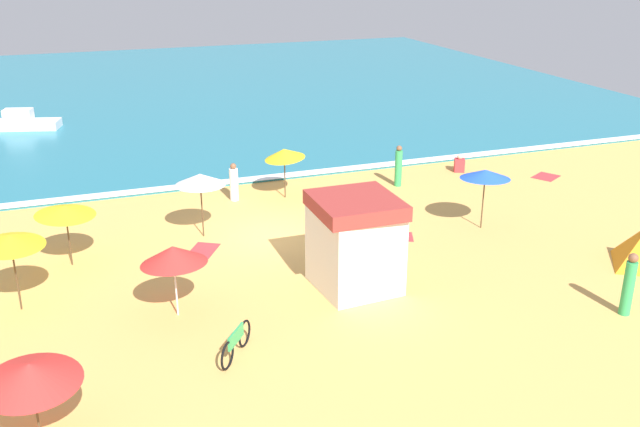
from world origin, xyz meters
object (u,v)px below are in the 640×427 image
at_px(beachgoer_0, 398,167).
at_px(parked_bicycle, 236,342).
at_px(beachgoer_7, 234,183).
at_px(beach_umbrella_4, 284,154).
at_px(beachgoer_1, 629,285).
at_px(beach_umbrella_2, 30,373).
at_px(beach_umbrella_9, 200,179).
at_px(beach_umbrella_8, 173,255).
at_px(beach_umbrella_6, 65,210).
at_px(beachgoer_2, 459,164).
at_px(beach_umbrella_0, 485,174).
at_px(beachgoer_3, 355,222).
at_px(small_boat_0, 19,122).
at_px(beach_umbrella_7, 10,240).
at_px(lifeguard_cabana, 355,242).

bearing_deg(beachgoer_0, parked_bicycle, -132.05).
distance_m(beachgoer_0, beachgoer_7, 7.06).
relative_size(beach_umbrella_4, beachgoer_1, 1.16).
height_order(beach_umbrella_2, parked_bicycle, beach_umbrella_2).
bearing_deg(beach_umbrella_4, beach_umbrella_9, -143.28).
bearing_deg(beach_umbrella_8, beachgoer_0, 37.15).
xyz_separation_m(beach_umbrella_6, beachgoer_7, (6.42, 4.29, -1.16)).
xyz_separation_m(parked_bicycle, beachgoer_1, (10.75, -1.61, 0.52)).
relative_size(beachgoer_1, beachgoer_2, 2.23).
xyz_separation_m(beach_umbrella_0, beach_umbrella_6, (-14.20, 1.74, -0.17)).
height_order(beach_umbrella_0, beach_umbrella_9, beach_umbrella_9).
bearing_deg(beach_umbrella_2, beach_umbrella_4, 54.28).
distance_m(beach_umbrella_4, beach_umbrella_8, 10.19).
bearing_deg(beach_umbrella_8, beach_umbrella_6, 120.75).
xyz_separation_m(beach_umbrella_0, beach_umbrella_2, (-15.09, -7.35, -0.30)).
bearing_deg(beachgoer_0, beachgoer_7, 174.85).
bearing_deg(beachgoer_0, beachgoer_1, -85.24).
bearing_deg(beach_umbrella_0, beachgoer_3, 176.85).
bearing_deg(beach_umbrella_0, beachgoer_7, 142.26).
bearing_deg(beach_umbrella_0, small_boat_0, 127.39).
distance_m(beachgoer_0, beachgoer_2, 3.69).
xyz_separation_m(beachgoer_3, beachgoer_7, (-2.90, 5.76, -0.05)).
distance_m(beach_umbrella_6, beachgoer_7, 7.80).
relative_size(parked_bicycle, small_boat_0, 0.33).
bearing_deg(beachgoer_3, beach_umbrella_8, -155.44).
height_order(beach_umbrella_7, parked_bicycle, beach_umbrella_7).
height_order(beach_umbrella_2, beachgoer_3, beach_umbrella_2).
height_order(beach_umbrella_4, small_boat_0, beach_umbrella_4).
bearing_deg(beachgoer_2, lifeguard_cabana, -134.58).
distance_m(beach_umbrella_0, beach_umbrella_4, 8.05).
distance_m(beach_umbrella_6, beach_umbrella_7, 3.03).
bearing_deg(beach_umbrella_0, beach_umbrella_2, -154.04).
bearing_deg(beach_umbrella_8, small_boat_0, 101.27).
distance_m(beach_umbrella_9, beachgoer_1, 13.96).
bearing_deg(beach_umbrella_2, beachgoer_1, 1.30).
relative_size(parked_bicycle, beachgoer_0, 0.84).
height_order(beachgoer_0, beachgoer_7, beachgoer_0).
distance_m(beach_umbrella_6, beachgoer_2, 17.65).
distance_m(beachgoer_1, small_boat_0, 32.88).
height_order(lifeguard_cabana, small_boat_0, lifeguard_cabana).
bearing_deg(beach_umbrella_9, beach_umbrella_0, -15.39).
xyz_separation_m(beach_umbrella_9, beachgoer_3, (4.84, -2.41, -1.34)).
distance_m(beach_umbrella_0, beachgoer_0, 5.57).
xyz_separation_m(lifeguard_cabana, beachgoer_7, (-1.59, 8.84, -0.73)).
height_order(beach_umbrella_0, beachgoer_2, beach_umbrella_0).
relative_size(beach_umbrella_6, beachgoer_1, 1.42).
bearing_deg(beachgoer_0, beach_umbrella_8, -142.85).
xyz_separation_m(beach_umbrella_7, beachgoer_3, (10.78, 1.18, -1.35)).
xyz_separation_m(beachgoer_0, beachgoer_2, (3.54, 0.91, -0.51)).
bearing_deg(beachgoer_2, beachgoer_0, -165.63).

